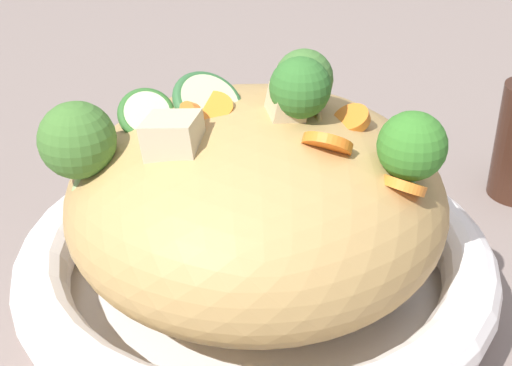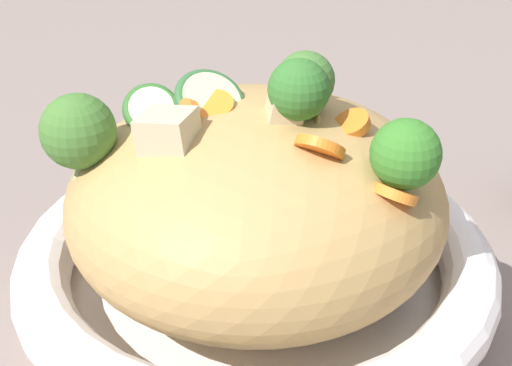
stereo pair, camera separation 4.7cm
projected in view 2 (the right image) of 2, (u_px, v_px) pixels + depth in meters
The scene contains 7 objects.
ground_plane at pixel (256, 304), 0.52m from camera, with size 3.00×3.00×0.00m, color gray.
serving_bowl at pixel (256, 269), 0.51m from camera, with size 0.32×0.32×0.06m.
noodle_heap at pixel (256, 200), 0.48m from camera, with size 0.24×0.24×0.13m.
broccoli_florets at pixel (237, 122), 0.43m from camera, with size 0.24×0.12×0.08m.
carrot_coins at pixel (293, 139), 0.43m from camera, with size 0.16×0.07×0.04m.
zucchini_slices at pixel (189, 104), 0.46m from camera, with size 0.09×0.06×0.04m.
chicken_chunks at pixel (236, 114), 0.44m from camera, with size 0.09×0.11×0.03m.
Camera 2 is at (0.16, -0.38, 0.33)m, focal length 52.55 mm.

